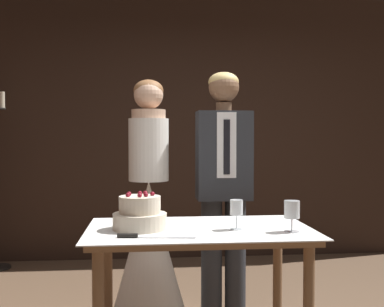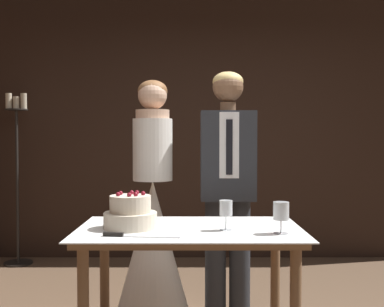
% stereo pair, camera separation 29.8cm
% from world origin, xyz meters
% --- Properties ---
extents(wall_back, '(4.89, 0.12, 2.77)m').
position_xyz_m(wall_back, '(0.00, 2.50, 1.39)').
color(wall_back, black).
rests_on(wall_back, ground_plane).
extents(cake_table, '(1.20, 0.74, 0.79)m').
position_xyz_m(cake_table, '(-0.20, -0.06, 0.68)').
color(cake_table, brown).
rests_on(cake_table, ground_plane).
extents(tiered_cake, '(0.29, 0.29, 0.20)m').
position_xyz_m(tiered_cake, '(-0.52, -0.07, 0.87)').
color(tiered_cake, beige).
rests_on(tiered_cake, cake_table).
extents(cake_knife, '(0.38, 0.07, 0.02)m').
position_xyz_m(cake_knife, '(-0.51, -0.29, 0.80)').
color(cake_knife, silver).
rests_on(cake_knife, cake_table).
extents(wine_glass_near, '(0.08, 0.08, 0.16)m').
position_xyz_m(wine_glass_near, '(0.26, -0.22, 0.90)').
color(wine_glass_near, silver).
rests_on(wine_glass_near, cake_table).
extents(wine_glass_middle, '(0.07, 0.07, 0.16)m').
position_xyz_m(wine_glass_middle, '(-0.01, -0.13, 0.90)').
color(wine_glass_middle, silver).
rests_on(wine_glass_middle, cake_table).
extents(bride, '(0.54, 0.54, 1.68)m').
position_xyz_m(bride, '(-0.47, 0.76, 0.62)').
color(bride, white).
rests_on(bride, ground_plane).
extents(groom, '(0.38, 0.25, 1.74)m').
position_xyz_m(groom, '(0.06, 0.76, 0.98)').
color(groom, '#282B30').
rests_on(groom, ground_plane).
extents(candle_stand, '(0.28, 0.28, 1.72)m').
position_xyz_m(candle_stand, '(-1.95, 2.18, 0.90)').
color(candle_stand, black).
rests_on(candle_stand, ground_plane).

